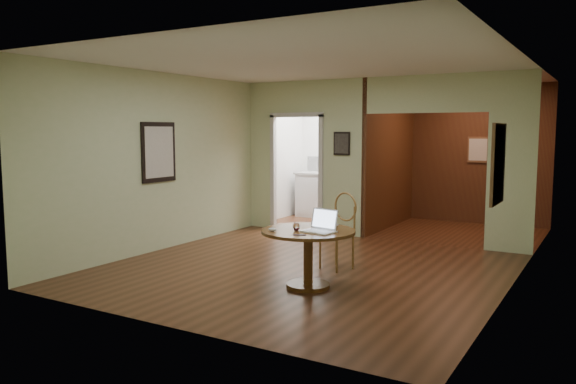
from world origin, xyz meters
The scene contains 11 objects.
floor centered at (0.00, 0.00, 0.00)m, with size 5.00×5.00×0.00m, color #402312.
room_shell centered at (-0.47, 3.10, 1.29)m, with size 5.20×7.50×5.00m.
dining_table centered at (0.45, -0.67, 0.51)m, with size 1.09×1.09×0.68m.
chair centered at (0.37, 0.36, 0.56)m, with size 0.54×0.54×1.01m.
open_laptop centered at (0.62, -0.68, 0.75)m, with size 0.40×0.37×0.25m.
closed_laptop centered at (0.50, -0.38, 0.69)m, with size 0.32×0.21×0.03m, color #AEAFB3.
mouse centered at (0.14, -0.96, 0.70)m, with size 0.10×0.06×0.04m, color white.
wine_glass centered at (0.36, -0.79, 0.73)m, with size 0.08×0.08×0.09m, color white, non-canonical shape.
pen centered at (0.53, -1.01, 0.69)m, with size 0.01×0.01×0.14m, color navy.
kitchen_cabinet centered at (-1.35, 4.20, 0.47)m, with size 2.06×0.60×0.94m.
grocery_bag centered at (-0.60, 4.20, 1.09)m, with size 0.30×0.26×0.30m, color #C3AF8F.
Camera 1 is at (3.49, -6.31, 1.83)m, focal length 35.00 mm.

